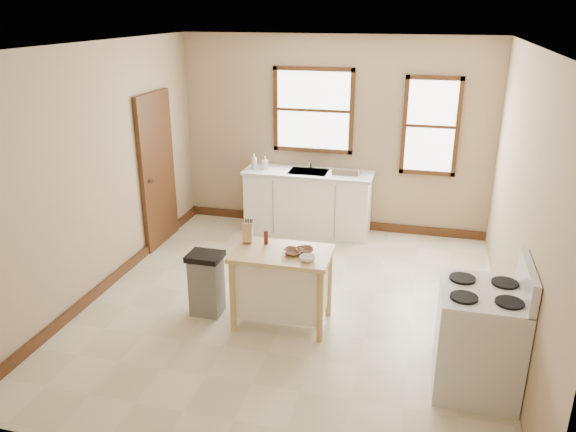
# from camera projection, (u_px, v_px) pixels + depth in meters

# --- Properties ---
(floor) EXTENTS (5.00, 5.00, 0.00)m
(floor) POSITION_uv_depth(u_px,v_px,m) (292.00, 304.00, 6.31)
(floor) COLOR beige
(floor) RESTS_ON ground
(ceiling) EXTENTS (5.00, 5.00, 0.00)m
(ceiling) POSITION_uv_depth(u_px,v_px,m) (292.00, 45.00, 5.33)
(ceiling) COLOR white
(ceiling) RESTS_ON ground
(wall_back) EXTENTS (4.50, 0.04, 2.80)m
(wall_back) POSITION_uv_depth(u_px,v_px,m) (333.00, 135.00, 8.09)
(wall_back) COLOR tan
(wall_back) RESTS_ON ground
(wall_left) EXTENTS (0.04, 5.00, 2.80)m
(wall_left) POSITION_uv_depth(u_px,v_px,m) (99.00, 171.00, 6.34)
(wall_left) COLOR tan
(wall_left) RESTS_ON ground
(wall_right) EXTENTS (0.04, 5.00, 2.80)m
(wall_right) POSITION_uv_depth(u_px,v_px,m) (523.00, 203.00, 5.31)
(wall_right) COLOR tan
(wall_right) RESTS_ON ground
(window_main) EXTENTS (1.17, 0.06, 1.22)m
(window_main) POSITION_uv_depth(u_px,v_px,m) (313.00, 110.00, 8.02)
(window_main) COLOR #3C2310
(window_main) RESTS_ON wall_back
(window_side) EXTENTS (0.77, 0.06, 1.37)m
(window_side) POSITION_uv_depth(u_px,v_px,m) (431.00, 126.00, 7.69)
(window_side) COLOR #3C2310
(window_side) RESTS_ON wall_back
(door_left) EXTENTS (0.06, 0.90, 2.10)m
(door_left) POSITION_uv_depth(u_px,v_px,m) (157.00, 170.00, 7.64)
(door_left) COLOR #3C2310
(door_left) RESTS_ON ground
(baseboard_back) EXTENTS (4.50, 0.04, 0.12)m
(baseboard_back) POSITION_uv_depth(u_px,v_px,m) (331.00, 222.00, 8.54)
(baseboard_back) COLOR #3C2310
(baseboard_back) RESTS_ON ground
(baseboard_left) EXTENTS (0.04, 5.00, 0.12)m
(baseboard_left) POSITION_uv_depth(u_px,v_px,m) (114.00, 277.00, 6.81)
(baseboard_left) COLOR #3C2310
(baseboard_left) RESTS_ON ground
(sink_counter) EXTENTS (1.86, 0.62, 0.92)m
(sink_counter) POSITION_uv_depth(u_px,v_px,m) (308.00, 202.00, 8.22)
(sink_counter) COLOR white
(sink_counter) RESTS_ON ground
(faucet) EXTENTS (0.03, 0.03, 0.22)m
(faucet) POSITION_uv_depth(u_px,v_px,m) (311.00, 161.00, 8.18)
(faucet) COLOR silver
(faucet) RESTS_ON sink_counter
(soap_bottle_a) EXTENTS (0.11, 0.11, 0.22)m
(soap_bottle_a) POSITION_uv_depth(u_px,v_px,m) (254.00, 161.00, 8.16)
(soap_bottle_a) COLOR #B2B2B2
(soap_bottle_a) RESTS_ON sink_counter
(soap_bottle_b) EXTENTS (0.11, 0.11, 0.19)m
(soap_bottle_b) POSITION_uv_depth(u_px,v_px,m) (265.00, 163.00, 8.14)
(soap_bottle_b) COLOR #B2B2B2
(soap_bottle_b) RESTS_ON sink_counter
(dish_rack) EXTENTS (0.46, 0.40, 0.10)m
(dish_rack) POSITION_uv_depth(u_px,v_px,m) (346.00, 171.00, 7.90)
(dish_rack) COLOR silver
(dish_rack) RESTS_ON sink_counter
(kitchen_island) EXTENTS (1.01, 0.65, 0.82)m
(kitchen_island) POSITION_uv_depth(u_px,v_px,m) (282.00, 288.00, 5.82)
(kitchen_island) COLOR #DAC580
(kitchen_island) RESTS_ON ground
(knife_block) EXTENTS (0.12, 0.12, 0.20)m
(knife_block) POSITION_uv_depth(u_px,v_px,m) (247.00, 233.00, 5.87)
(knife_block) COLOR #D9B172
(knife_block) RESTS_ON kitchen_island
(pepper_grinder) EXTENTS (0.05, 0.05, 0.15)m
(pepper_grinder) POSITION_uv_depth(u_px,v_px,m) (266.00, 237.00, 5.83)
(pepper_grinder) COLOR #471E13
(pepper_grinder) RESTS_ON kitchen_island
(bowl_a) EXTENTS (0.23, 0.23, 0.05)m
(bowl_a) POSITION_uv_depth(u_px,v_px,m) (292.00, 252.00, 5.60)
(bowl_a) COLOR brown
(bowl_a) RESTS_ON kitchen_island
(bowl_b) EXTENTS (0.23, 0.23, 0.04)m
(bowl_b) POSITION_uv_depth(u_px,v_px,m) (305.00, 250.00, 5.65)
(bowl_b) COLOR brown
(bowl_b) RESTS_ON kitchen_island
(bowl_c) EXTENTS (0.19, 0.19, 0.05)m
(bowl_c) POSITION_uv_depth(u_px,v_px,m) (308.00, 259.00, 5.46)
(bowl_c) COLOR white
(bowl_c) RESTS_ON kitchen_island
(trash_bin) EXTENTS (0.37, 0.31, 0.70)m
(trash_bin) POSITION_uv_depth(u_px,v_px,m) (207.00, 284.00, 6.02)
(trash_bin) COLOR slate
(trash_bin) RESTS_ON ground
(gas_stove) EXTENTS (0.75, 0.76, 1.21)m
(gas_stove) POSITION_uv_depth(u_px,v_px,m) (480.00, 326.00, 4.76)
(gas_stove) COLOR silver
(gas_stove) RESTS_ON ground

